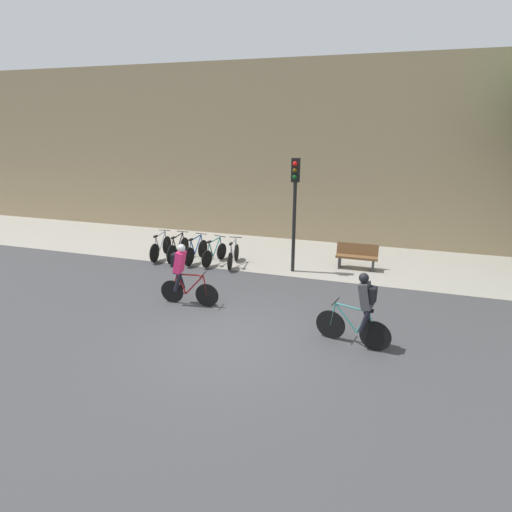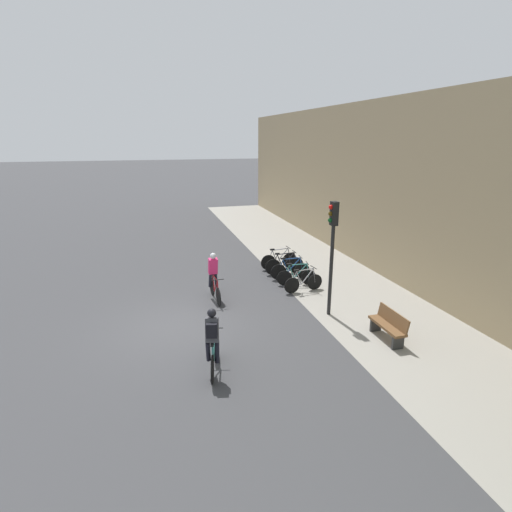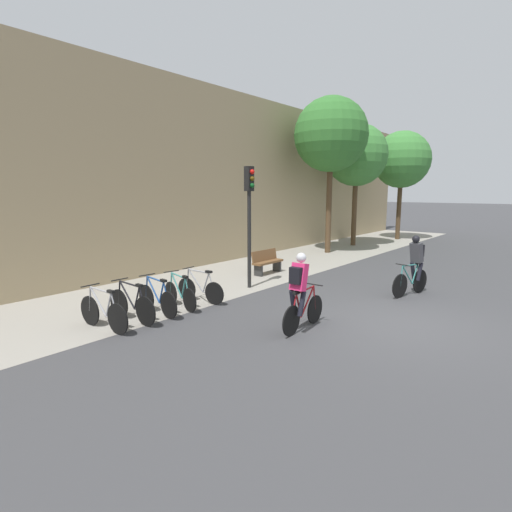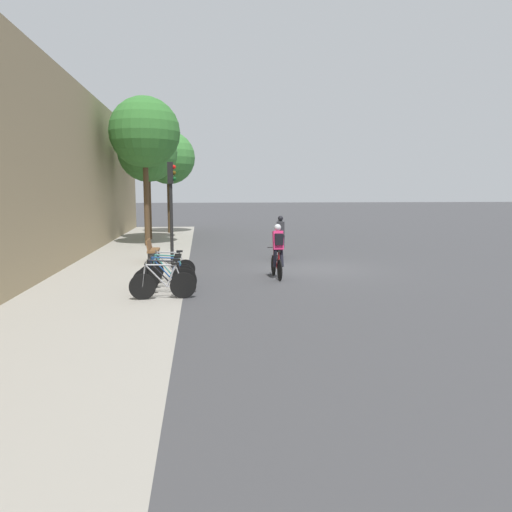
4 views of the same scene
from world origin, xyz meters
TOP-DOWN VIEW (x-y plane):
  - ground at (0.00, 0.00)m, footprint 200.00×200.00m
  - kerb_strip at (0.00, 6.75)m, footprint 44.00×4.50m
  - building_facade at (0.00, 9.30)m, footprint 44.00×0.60m
  - cyclist_pink at (-1.90, 1.54)m, footprint 1.73×0.46m
  - cyclist_grey at (2.99, 0.66)m, footprint 1.73×0.59m
  - parked_bike_0 at (-4.62, 5.01)m, footprint 0.46×1.75m
  - parked_bike_1 at (-3.88, 5.01)m, footprint 0.46×1.77m
  - parked_bike_2 at (-3.15, 5.01)m, footprint 0.46×1.70m
  - parked_bike_3 at (-2.42, 5.01)m, footprint 0.46×1.60m
  - parked_bike_4 at (-1.68, 5.01)m, footprint 0.46×1.64m
  - traffic_light_pole at (0.50, 5.04)m, footprint 0.26×0.30m
  - bench at (2.60, 5.96)m, footprint 1.43×0.44m
  - street_tree_0 at (8.67, 6.77)m, footprint 3.59×3.59m
  - street_tree_1 at (12.01, 6.99)m, footprint 3.43×3.43m
  - street_tree_2 at (16.51, 6.08)m, footprint 3.52×3.52m

SIDE VIEW (x-z plane):
  - ground at x=0.00m, z-range 0.00..0.00m
  - kerb_strip at x=0.00m, z-range 0.00..0.01m
  - parked_bike_3 at x=-2.42m, z-range -0.09..0.86m
  - parked_bike_4 at x=-1.68m, z-range -0.09..0.86m
  - parked_bike_2 at x=-3.15m, z-range -0.08..0.89m
  - parked_bike_0 at x=-4.62m, z-range -0.08..0.90m
  - parked_bike_1 at x=-3.88m, z-range -0.08..0.91m
  - bench at x=2.60m, z-range 0.01..0.91m
  - cyclist_grey at x=2.99m, z-range 0.05..1.84m
  - cyclist_pink at x=-1.90m, z-range 0.06..1.83m
  - traffic_light_pole at x=0.50m, z-range 0.73..4.58m
  - building_facade at x=0.00m, z-range 0.00..7.35m
  - street_tree_2 at x=16.51m, z-range 1.61..8.39m
  - street_tree_1 at x=12.01m, z-range 1.65..8.41m
  - street_tree_0 at x=8.67m, z-range 1.97..9.55m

